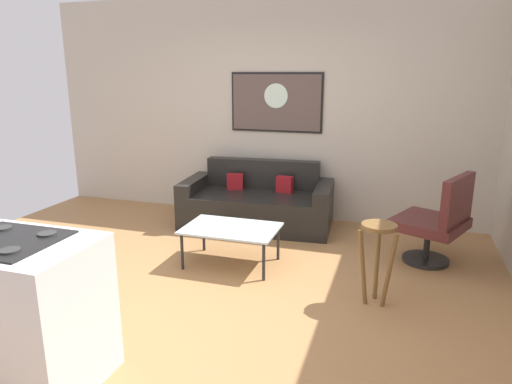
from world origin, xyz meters
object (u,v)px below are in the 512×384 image
Objects in this scene: couch at (257,204)px; wall_painting at (276,102)px; armchair at (438,221)px; coffee_table at (231,230)px; bar_stool at (378,245)px.

wall_painting reaches higher than couch.
couch is at bearing 163.30° from armchair.
wall_painting reaches higher than armchair.
wall_painting is (-1.95, 1.10, 1.04)m from armchair.
coffee_table is 2.02m from armchair.
armchair is (2.04, -0.61, 0.18)m from couch.
couch is 1.24m from coffee_table.
couch is 2.03× the size of armchair.
couch is 2.14m from armchair.
bar_stool is at bearing -15.08° from coffee_table.
armchair is at bearing 17.90° from coffee_table.
couch is 2.04× the size of coffee_table.
armchair reaches higher than bar_stool.
armchair is at bearing 62.84° from bar_stool.
armchair reaches higher than coffee_table.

